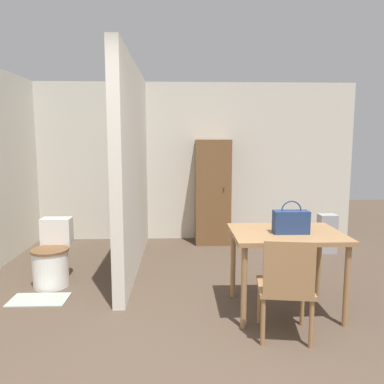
{
  "coord_description": "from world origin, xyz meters",
  "views": [
    {
      "loc": [
        -0.03,
        -1.93,
        1.57
      ],
      "look_at": [
        0.1,
        1.67,
        1.09
      ],
      "focal_mm": 35.0,
      "sensor_mm": 36.0,
      "label": 1
    }
  ],
  "objects_px": {
    "dining_table": "(286,242)",
    "toilet": "(52,258)",
    "wooden_chair": "(286,285)",
    "handbag": "(291,222)",
    "wooden_cabinet": "(213,192)",
    "space_heater": "(327,234)"
  },
  "relations": [
    {
      "from": "dining_table",
      "to": "toilet",
      "type": "bearing_deg",
      "value": 162.62
    },
    {
      "from": "wooden_chair",
      "to": "toilet",
      "type": "height_order",
      "value": "wooden_chair"
    },
    {
      "from": "handbag",
      "to": "wooden_cabinet",
      "type": "distance_m",
      "value": 2.54
    },
    {
      "from": "dining_table",
      "to": "toilet",
      "type": "distance_m",
      "value": 2.53
    },
    {
      "from": "space_heater",
      "to": "wooden_cabinet",
      "type": "bearing_deg",
      "value": 158.92
    },
    {
      "from": "dining_table",
      "to": "wooden_chair",
      "type": "bearing_deg",
      "value": -105.28
    },
    {
      "from": "toilet",
      "to": "handbag",
      "type": "relative_size",
      "value": 2.26
    },
    {
      "from": "wooden_chair",
      "to": "wooden_cabinet",
      "type": "bearing_deg",
      "value": 104.17
    },
    {
      "from": "toilet",
      "to": "handbag",
      "type": "height_order",
      "value": "handbag"
    },
    {
      "from": "toilet",
      "to": "wooden_chair",
      "type": "bearing_deg",
      "value": -29.26
    },
    {
      "from": "dining_table",
      "to": "handbag",
      "type": "height_order",
      "value": "handbag"
    },
    {
      "from": "wooden_cabinet",
      "to": "space_heater",
      "type": "bearing_deg",
      "value": -21.08
    },
    {
      "from": "dining_table",
      "to": "wooden_chair",
      "type": "relative_size",
      "value": 1.19
    },
    {
      "from": "toilet",
      "to": "wooden_cabinet",
      "type": "distance_m",
      "value": 2.61
    },
    {
      "from": "toilet",
      "to": "space_heater",
      "type": "relative_size",
      "value": 1.28
    },
    {
      "from": "wooden_cabinet",
      "to": "handbag",
      "type": "bearing_deg",
      "value": -79.02
    },
    {
      "from": "toilet",
      "to": "wooden_cabinet",
      "type": "xyz_separation_m",
      "value": [
        1.93,
        1.69,
        0.51
      ]
    },
    {
      "from": "dining_table",
      "to": "toilet",
      "type": "relative_size",
      "value": 1.41
    },
    {
      "from": "dining_table",
      "to": "space_heater",
      "type": "xyz_separation_m",
      "value": [
        1.13,
        1.82,
        -0.39
      ]
    },
    {
      "from": "dining_table",
      "to": "handbag",
      "type": "bearing_deg",
      "value": -67.6
    },
    {
      "from": "dining_table",
      "to": "handbag",
      "type": "xyz_separation_m",
      "value": [
        0.02,
        -0.05,
        0.2
      ]
    },
    {
      "from": "wooden_cabinet",
      "to": "wooden_chair",
      "type": "bearing_deg",
      "value": -83.79
    }
  ]
}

